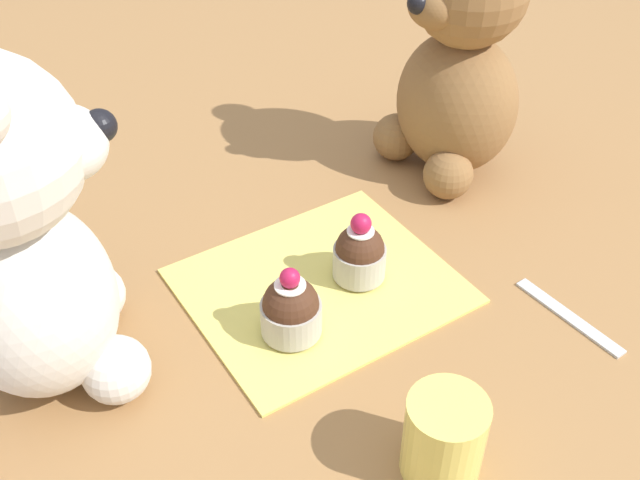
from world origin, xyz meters
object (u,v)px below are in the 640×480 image
(teddy_bear_tan, at_px, (459,63))
(cupcake_near_tan_bear, at_px, (360,253))
(teddy_bear_cream, at_px, (18,236))
(teaspoon, at_px, (569,316))
(cupcake_near_cream_bear, at_px, (291,309))
(juice_glass, at_px, (444,437))

(teddy_bear_tan, distance_m, cupcake_near_tan_bear, 0.24)
(cupcake_near_tan_bear, bearing_deg, teddy_bear_cream, 80.70)
(teddy_bear_tan, bearing_deg, teaspoon, -15.62)
(cupcake_near_tan_bear, relative_size, teaspoon, 0.62)
(cupcake_near_cream_bear, distance_m, juice_glass, 0.17)
(teddy_bear_tan, bearing_deg, cupcake_near_cream_bear, -65.65)
(teddy_bear_cream, height_order, cupcake_near_cream_bear, teddy_bear_cream)
(juice_glass, bearing_deg, teaspoon, -74.17)
(juice_glass, bearing_deg, teddy_bear_cream, 39.81)
(teddy_bear_cream, relative_size, juice_glass, 4.17)
(teddy_bear_tan, relative_size, cupcake_near_tan_bear, 3.89)
(teaspoon, bearing_deg, cupcake_near_tan_bear, 38.38)
(teddy_bear_tan, distance_m, cupcake_near_cream_bear, 0.32)
(teddy_bear_tan, bearing_deg, juice_glass, -41.35)
(cupcake_near_cream_bear, bearing_deg, teddy_bear_tan, -65.20)
(teaspoon, bearing_deg, cupcake_near_cream_bear, 58.68)
(teddy_bear_cream, distance_m, teddy_bear_tan, 0.46)
(teaspoon, bearing_deg, juice_glass, 102.48)
(teddy_bear_tan, xyz_separation_m, cupcake_near_cream_bear, (-0.13, 0.28, -0.09))
(teddy_bear_cream, xyz_separation_m, cupcake_near_cream_bear, (-0.07, -0.18, -0.11))
(teddy_bear_tan, xyz_separation_m, juice_glass, (-0.30, 0.26, -0.09))
(cupcake_near_cream_bear, height_order, teaspoon, cupcake_near_cream_bear)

